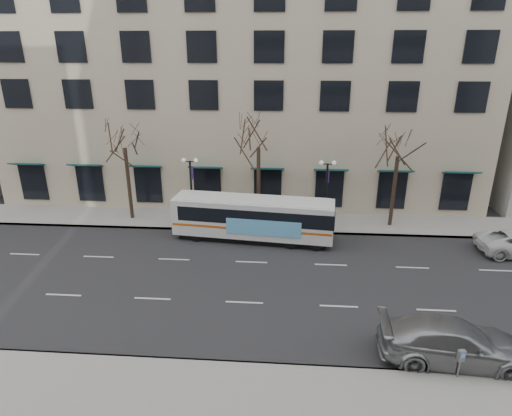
# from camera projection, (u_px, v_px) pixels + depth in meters

# --- Properties ---
(ground) EXTENTS (160.00, 160.00, 0.00)m
(ground) POSITION_uv_depth(u_px,v_px,m) (248.00, 281.00, 24.96)
(ground) COLOR black
(ground) RESTS_ON ground
(sidewalk_far) EXTENTS (80.00, 4.00, 0.15)m
(sidewalk_far) POSITION_uv_depth(u_px,v_px,m) (323.00, 223.00, 32.99)
(sidewalk_far) COLOR gray
(sidewalk_far) RESTS_ON ground
(building_hotel) EXTENTS (40.00, 20.00, 24.00)m
(building_hotel) POSITION_uv_depth(u_px,v_px,m) (246.00, 56.00, 40.48)
(building_hotel) COLOR #B7A68C
(building_hotel) RESTS_ON ground
(tree_far_left) EXTENTS (3.60, 3.60, 8.34)m
(tree_far_left) POSITION_uv_depth(u_px,v_px,m) (123.00, 135.00, 31.51)
(tree_far_left) COLOR black
(tree_far_left) RESTS_ON ground
(tree_far_mid) EXTENTS (3.60, 3.60, 8.55)m
(tree_far_mid) POSITION_uv_depth(u_px,v_px,m) (259.00, 134.00, 30.75)
(tree_far_mid) COLOR black
(tree_far_mid) RESTS_ON ground
(tree_far_right) EXTENTS (3.60, 3.60, 8.06)m
(tree_far_right) POSITION_uv_depth(u_px,v_px,m) (399.00, 143.00, 30.23)
(tree_far_right) COLOR black
(tree_far_right) RESTS_ON ground
(lamp_post_left) EXTENTS (1.22, 0.45, 5.21)m
(lamp_post_left) POSITION_uv_depth(u_px,v_px,m) (191.00, 188.00, 31.92)
(lamp_post_left) COLOR black
(lamp_post_left) RESTS_ON ground
(lamp_post_right) EXTENTS (1.22, 0.45, 5.21)m
(lamp_post_right) POSITION_uv_depth(u_px,v_px,m) (326.00, 191.00, 31.24)
(lamp_post_right) COLOR black
(lamp_post_right) RESTS_ON ground
(city_bus) EXTENTS (11.36, 3.61, 3.03)m
(city_bus) POSITION_uv_depth(u_px,v_px,m) (254.00, 217.00, 29.79)
(city_bus) COLOR silver
(city_bus) RESTS_ON ground
(silver_car) EXTENTS (6.42, 2.90, 1.83)m
(silver_car) POSITION_uv_depth(u_px,v_px,m) (453.00, 342.00, 18.32)
(silver_car) COLOR #989B9F
(silver_car) RESTS_ON ground
(pay_station) EXTENTS (0.32, 0.26, 1.31)m
(pay_station) POSITION_uv_depth(u_px,v_px,m) (461.00, 358.00, 17.12)
(pay_station) COLOR gray
(pay_station) RESTS_ON sidewalk_near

